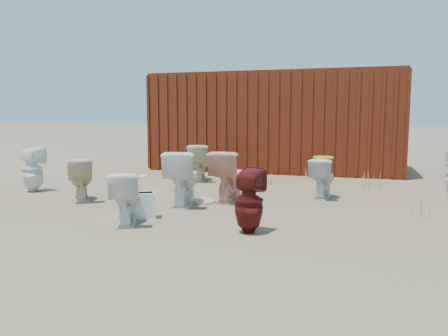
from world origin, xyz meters
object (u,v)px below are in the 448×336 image
(shipping_container, at_px, (276,122))
(toilet_back_yellowlid, at_px, (323,178))
(toilet_front_c, at_px, (183,178))
(toilet_front_pink, at_px, (229,176))
(toilet_back_beige_right, at_px, (199,162))
(toilet_back_beige_left, at_px, (81,179))
(toilet_front_maroon, at_px, (249,201))
(loose_tank, at_px, (137,205))
(toilet_back_a, at_px, (32,169))
(toilet_front_a, at_px, (126,198))

(shipping_container, distance_m, toilet_back_yellowlid, 4.12)
(toilet_front_c, bearing_deg, toilet_front_pink, -149.31)
(toilet_back_beige_right, bearing_deg, toilet_front_pink, 107.95)
(shipping_container, relative_size, toilet_back_beige_left, 8.65)
(toilet_back_beige_left, xyz_separation_m, toilet_back_yellowlid, (3.74, 1.36, -0.01))
(toilet_back_beige_right, bearing_deg, toilet_back_beige_left, 52.72)
(toilet_front_maroon, height_order, loose_tank, toilet_front_maroon)
(toilet_back_beige_right, distance_m, toilet_back_yellowlid, 2.91)
(loose_tank, bearing_deg, toilet_front_maroon, -35.53)
(shipping_container, bearing_deg, toilet_back_beige_right, -114.86)
(toilet_back_a, height_order, loose_tank, toilet_back_a)
(toilet_back_beige_right, relative_size, toilet_back_yellowlid, 1.16)
(toilet_front_maroon, distance_m, toilet_back_yellowlid, 2.57)
(toilet_back_yellowlid, bearing_deg, toilet_front_c, 38.57)
(toilet_back_beige_left, bearing_deg, loose_tank, 114.81)
(toilet_front_pink, height_order, loose_tank, toilet_front_pink)
(toilet_back_beige_left, bearing_deg, toilet_front_maroon, 124.97)
(toilet_back_beige_left, relative_size, toilet_back_yellowlid, 1.04)
(shipping_container, height_order, toilet_back_beige_right, shipping_container)
(toilet_front_pink, xyz_separation_m, toilet_back_beige_right, (-1.22, 1.94, -0.02))
(toilet_front_c, relative_size, toilet_front_maroon, 1.11)
(toilet_back_a, xyz_separation_m, toilet_back_beige_left, (1.33, -0.46, -0.06))
(shipping_container, height_order, toilet_front_maroon, shipping_container)
(shipping_container, relative_size, toilet_front_a, 8.95)
(toilet_back_beige_right, bearing_deg, shipping_container, -129.10)
(toilet_front_pink, bearing_deg, shipping_container, -86.61)
(toilet_front_c, bearing_deg, toilet_back_a, -14.99)
(toilet_back_beige_right, bearing_deg, toilet_front_a, 81.46)
(shipping_container, xyz_separation_m, toilet_front_c, (-0.54, -4.97, -0.78))
(shipping_container, xyz_separation_m, toilet_front_maroon, (0.80, -6.24, -0.82))
(toilet_front_a, distance_m, toilet_back_beige_left, 1.86)
(toilet_front_pink, bearing_deg, toilet_back_beige_left, 18.16)
(toilet_back_a, distance_m, toilet_back_beige_right, 3.22)
(toilet_front_pink, distance_m, toilet_back_beige_left, 2.41)
(shipping_container, height_order, toilet_back_a, shipping_container)
(toilet_front_a, height_order, toilet_back_beige_right, toilet_back_beige_right)
(toilet_front_c, xyz_separation_m, toilet_back_a, (-3.06, 0.31, -0.01))
(toilet_back_a, xyz_separation_m, loose_tank, (2.79, -1.31, -0.23))
(toilet_front_a, xyz_separation_m, toilet_front_maroon, (1.60, 0.02, 0.04))
(toilet_front_pink, height_order, toilet_back_yellowlid, toilet_front_pink)
(toilet_front_c, bearing_deg, toilet_back_beige_left, -4.38)
(toilet_back_beige_left, bearing_deg, toilet_back_yellowlid, 165.10)
(toilet_front_maroon, distance_m, toilet_back_beige_left, 3.27)
(shipping_container, bearing_deg, toilet_front_pink, -89.39)
(toilet_back_a, bearing_deg, toilet_front_a, 160.47)
(toilet_front_pink, bearing_deg, loose_tank, 62.94)
(toilet_front_pink, height_order, toilet_front_maroon, toilet_front_pink)
(toilet_front_c, distance_m, toilet_front_maroon, 1.85)
(toilet_back_yellowlid, bearing_deg, toilet_front_pink, 34.42)
(toilet_front_c, height_order, toilet_front_maroon, toilet_front_c)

